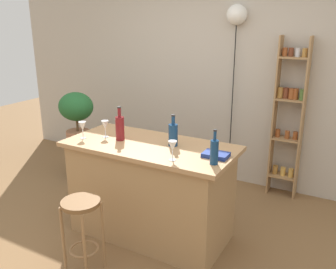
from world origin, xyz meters
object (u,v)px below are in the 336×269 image
bottle_wine_red (173,134)px  pendant_globe_light (237,17)px  plant_stool (80,162)px  wine_glass_center (173,147)px  bar_stool (82,220)px  wine_glass_left (82,127)px  bottle_spirits_clear (214,151)px  bottle_olive_oil (120,128)px  wine_glass_right (105,125)px  cookbook (216,155)px  spice_shelf (288,116)px  potted_plant (77,115)px

bottle_wine_red → pendant_globe_light: pendant_globe_light is taller
plant_stool → wine_glass_center: size_ratio=2.49×
bar_stool → wine_glass_left: (-0.46, 0.58, 0.57)m
bottle_spirits_clear → bottle_olive_oil: size_ratio=0.88×
wine_glass_center → wine_glass_right: same height
plant_stool → cookbook: size_ratio=1.95×
plant_stool → cookbook: bearing=-17.9°
spice_shelf → wine_glass_center: spice_shelf is taller
bottle_olive_oil → plant_stool: bearing=149.2°
plant_stool → spice_shelf: bearing=18.1°
wine_glass_center → cookbook: 0.38m
cookbook → pendant_globe_light: 1.94m
bar_stool → spice_shelf: bearing=63.6°
potted_plant → bottle_olive_oil: size_ratio=2.28×
spice_shelf → bottle_wine_red: 1.60m
wine_glass_left → wine_glass_right: size_ratio=1.00×
bottle_wine_red → cookbook: 0.46m
bottle_wine_red → wine_glass_right: (-0.69, -0.10, 0.01)m
bottle_wine_red → wine_glass_left: 0.88m
bar_stool → wine_glass_center: (0.55, 0.50, 0.57)m
plant_stool → potted_plant: bearing=0.0°
wine_glass_right → spice_shelf: bearing=47.2°
plant_stool → pendant_globe_light: bearing=25.8°
bottle_spirits_clear → wine_glass_right: bottle_spirits_clear is taller
spice_shelf → wine_glass_left: bearing=-133.5°
bar_stool → plant_stool: bearing=132.8°
potted_plant → plant_stool: bearing=180.0°
bottle_wine_red → pendant_globe_light: 1.78m
bottle_wine_red → cookbook: bearing=-9.4°
spice_shelf → cookbook: spice_shelf is taller
spice_shelf → plant_stool: size_ratio=4.53×
spice_shelf → pendant_globe_light: 1.28m
bottle_olive_oil → cookbook: size_ratio=1.53×
plant_stool → bottle_wine_red: size_ratio=1.42×
wine_glass_left → bottle_wine_red: bearing=15.1°
wine_glass_center → wine_glass_right: bearing=165.6°
potted_plant → bottle_wine_red: size_ratio=2.55×
bottle_spirits_clear → wine_glass_left: bearing=-179.9°
plant_stool → potted_plant: (0.00, 0.00, 0.65)m
bottle_wine_red → wine_glass_center: (0.16, -0.31, 0.01)m
wine_glass_center → potted_plant: bearing=153.6°
cookbook → potted_plant: bearing=160.6°
bottle_wine_red → bottle_olive_oil: size_ratio=0.89×
spice_shelf → pendant_globe_light: size_ratio=0.85×
bottle_wine_red → wine_glass_center: bottle_wine_red is taller
cookbook → pendant_globe_light: bearing=103.4°
potted_plant → wine_glass_center: (1.89, -0.94, 0.19)m
bottle_wine_red → pendant_globe_light: size_ratio=0.13×
potted_plant → wine_glass_right: (1.04, -0.72, 0.19)m
bar_stool → bottle_spirits_clear: bearing=33.7°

